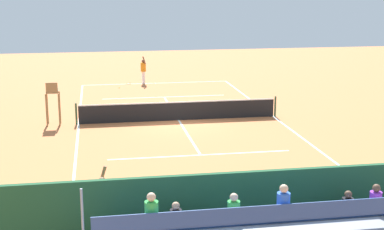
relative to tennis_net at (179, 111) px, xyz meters
The scene contains 12 objects.
ground_plane 0.50m from the tennis_net, ahead, with size 60.00×60.00×0.00m, color #D17542.
court_line_markings 0.50m from the tennis_net, 90.00° to the right, with size 10.10×22.20×0.01m.
tennis_net is the anchor object (origin of this frame).
backdrop_wall 14.01m from the tennis_net, 90.00° to the left, with size 18.00×0.16×2.00m, color #235633.
bleacher_stand 15.38m from the tennis_net, 90.09° to the left, with size 9.06×2.40×2.48m.
umpire_chair 6.25m from the tennis_net, ahead, with size 0.67×0.67×2.14m.
courtside_bench 13.42m from the tennis_net, 98.50° to the left, with size 1.80×0.40×0.93m.
equipment_bag 13.42m from the tennis_net, 92.44° to the left, with size 0.90×0.36×0.36m, color black.
tennis_player 11.03m from the tennis_net, 85.69° to the right, with size 0.43×0.55×1.93m.
tennis_racket 11.13m from the tennis_net, 80.33° to the right, with size 0.39×0.59×0.03m.
tennis_ball_near 9.87m from the tennis_net, 74.83° to the right, with size 0.07×0.07×0.07m, color #CCDB33.
line_judge 13.49m from the tennis_net, 72.63° to the left, with size 0.40×0.55×1.93m.
Camera 1 is at (4.08, 27.69, 6.85)m, focal length 52.97 mm.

